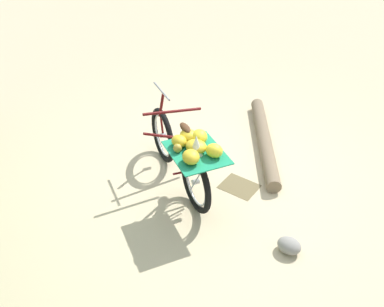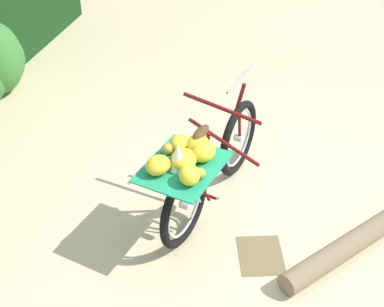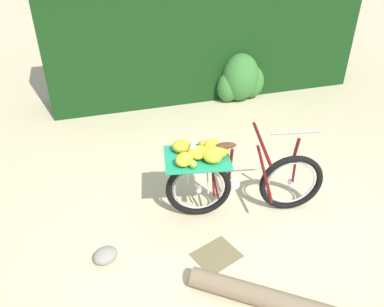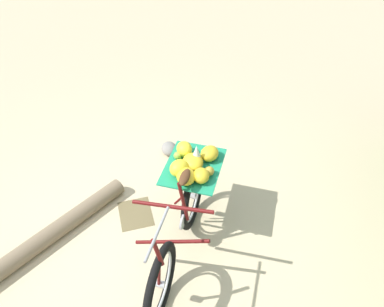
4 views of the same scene
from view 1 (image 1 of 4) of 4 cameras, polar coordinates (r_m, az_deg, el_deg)
name	(u,v)px [view 1 (image 1 of 4)]	position (r m, az deg, el deg)	size (l,w,h in m)	color
ground_plane	(206,181)	(5.17, 1.94, -3.79)	(60.00, 60.00, 0.00)	beige
bicycle	(183,153)	(4.73, -1.27, 0.09)	(1.68, 1.17, 1.03)	black
fallen_log	(264,139)	(5.86, 9.98, 1.93)	(0.19, 0.19, 2.12)	#7F6B51
path_stone	(289,245)	(4.39, 13.32, -12.31)	(0.25, 0.20, 0.15)	gray
leaf_litter_patch	(239,186)	(5.11, 6.56, -4.56)	(0.44, 0.36, 0.01)	olive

